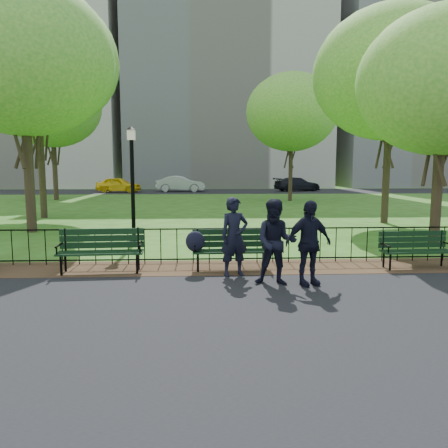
{
  "coord_description": "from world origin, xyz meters",
  "views": [
    {
      "loc": [
        -1.17,
        -8.69,
        2.39
      ],
      "look_at": [
        -0.66,
        1.5,
        1.06
      ],
      "focal_mm": 35.0,
      "sensor_mm": 36.0,
      "label": 1
    }
  ],
  "objects_px": {
    "tree_mid_e": "(391,74)",
    "person_left": "(234,237)",
    "park_bench_main": "(214,243)",
    "park_bench_left_a": "(101,246)",
    "tree_far_e": "(292,112)",
    "person_right": "(308,243)",
    "tree_mid_w": "(36,61)",
    "sedan_silver": "(181,184)",
    "sedan_dark": "(297,184)",
    "taxi": "(119,185)",
    "lamppost": "(132,181)",
    "person_mid": "(276,242)",
    "park_bench_right_a": "(415,246)",
    "tree_near_e": "(444,82)",
    "tree_far_w": "(52,106)",
    "tree_near_w": "(22,58)"
  },
  "relations": [
    {
      "from": "lamppost",
      "to": "tree_near_e",
      "type": "height_order",
      "value": "tree_near_e"
    },
    {
      "from": "park_bench_main",
      "to": "tree_far_e",
      "type": "bearing_deg",
      "value": 72.65
    },
    {
      "from": "person_mid",
      "to": "sedan_dark",
      "type": "xyz_separation_m",
      "value": [
        8.1,
        34.96,
        -0.19
      ]
    },
    {
      "from": "taxi",
      "to": "sedan_dark",
      "type": "bearing_deg",
      "value": -75.38
    },
    {
      "from": "park_bench_main",
      "to": "person_mid",
      "type": "bearing_deg",
      "value": -49.19
    },
    {
      "from": "lamppost",
      "to": "sedan_dark",
      "type": "height_order",
      "value": "lamppost"
    },
    {
      "from": "park_bench_right_a",
      "to": "taxi",
      "type": "distance_m",
      "value": 34.91
    },
    {
      "from": "person_right",
      "to": "lamppost",
      "type": "bearing_deg",
      "value": 114.1
    },
    {
      "from": "tree_far_w",
      "to": "sedan_dark",
      "type": "height_order",
      "value": "tree_far_w"
    },
    {
      "from": "tree_far_w",
      "to": "person_left",
      "type": "height_order",
      "value": "tree_far_w"
    },
    {
      "from": "sedan_dark",
      "to": "taxi",
      "type": "bearing_deg",
      "value": 80.06
    },
    {
      "from": "tree_mid_e",
      "to": "park_bench_right_a",
      "type": "bearing_deg",
      "value": -108.56
    },
    {
      "from": "park_bench_main",
      "to": "lamppost",
      "type": "height_order",
      "value": "lamppost"
    },
    {
      "from": "tree_mid_e",
      "to": "sedan_silver",
      "type": "distance_m",
      "value": 26.99
    },
    {
      "from": "tree_mid_e",
      "to": "tree_far_w",
      "type": "height_order",
      "value": "tree_far_w"
    },
    {
      "from": "park_bench_left_a",
      "to": "tree_near_e",
      "type": "xyz_separation_m",
      "value": [
        9.42,
        2.97,
        4.25
      ]
    },
    {
      "from": "tree_far_w",
      "to": "taxi",
      "type": "bearing_deg",
      "value": 73.9
    },
    {
      "from": "tree_mid_e",
      "to": "sedan_dark",
      "type": "height_order",
      "value": "tree_mid_e"
    },
    {
      "from": "tree_far_e",
      "to": "person_right",
      "type": "xyz_separation_m",
      "value": [
        -4.18,
        -22.51,
        -5.35
      ]
    },
    {
      "from": "lamppost",
      "to": "sedan_silver",
      "type": "bearing_deg",
      "value": 89.88
    },
    {
      "from": "park_bench_right_a",
      "to": "sedan_silver",
      "type": "height_order",
      "value": "sedan_silver"
    },
    {
      "from": "person_right",
      "to": "sedan_dark",
      "type": "relative_size",
      "value": 0.37
    },
    {
      "from": "park_bench_left_a",
      "to": "tree_near_w",
      "type": "bearing_deg",
      "value": 118.6
    },
    {
      "from": "tree_near_w",
      "to": "sedan_silver",
      "type": "height_order",
      "value": "tree_near_w"
    },
    {
      "from": "sedan_silver",
      "to": "park_bench_main",
      "type": "bearing_deg",
      "value": -173.27
    },
    {
      "from": "tree_mid_e",
      "to": "tree_mid_w",
      "type": "relative_size",
      "value": 0.86
    },
    {
      "from": "park_bench_main",
      "to": "park_bench_left_a",
      "type": "relative_size",
      "value": 1.02
    },
    {
      "from": "park_bench_right_a",
      "to": "tree_near_e",
      "type": "distance_m",
      "value": 5.61
    },
    {
      "from": "tree_mid_w",
      "to": "taxi",
      "type": "distance_m",
      "value": 22.26
    },
    {
      "from": "park_bench_main",
      "to": "tree_mid_e",
      "type": "relative_size",
      "value": 0.22
    },
    {
      "from": "tree_mid_w",
      "to": "park_bench_right_a",
      "type": "bearing_deg",
      "value": -41.41
    },
    {
      "from": "lamppost",
      "to": "person_mid",
      "type": "height_order",
      "value": "lamppost"
    },
    {
      "from": "tree_mid_w",
      "to": "taxi",
      "type": "height_order",
      "value": "tree_mid_w"
    },
    {
      "from": "park_bench_right_a",
      "to": "sedan_silver",
      "type": "xyz_separation_m",
      "value": [
        -7.13,
        32.91,
        0.25
      ]
    },
    {
      "from": "park_bench_left_a",
      "to": "tree_far_w",
      "type": "height_order",
      "value": "tree_far_w"
    },
    {
      "from": "tree_mid_e",
      "to": "person_left",
      "type": "xyz_separation_m",
      "value": [
        -7.18,
        -8.97,
        -5.36
      ]
    },
    {
      "from": "tree_mid_e",
      "to": "person_left",
      "type": "distance_m",
      "value": 12.67
    },
    {
      "from": "tree_far_w",
      "to": "sedan_silver",
      "type": "distance_m",
      "value": 14.63
    },
    {
      "from": "person_left",
      "to": "taxi",
      "type": "height_order",
      "value": "person_left"
    },
    {
      "from": "park_bench_left_a",
      "to": "sedan_silver",
      "type": "distance_m",
      "value": 32.96
    },
    {
      "from": "tree_near_w",
      "to": "tree_far_w",
      "type": "xyz_separation_m",
      "value": [
        -4.43,
        16.35,
        0.56
      ]
    },
    {
      "from": "tree_far_e",
      "to": "taxi",
      "type": "relative_size",
      "value": 2.12
    },
    {
      "from": "park_bench_right_a",
      "to": "person_mid",
      "type": "xyz_separation_m",
      "value": [
        -3.57,
        -1.34,
        0.34
      ]
    },
    {
      "from": "tree_mid_w",
      "to": "person_right",
      "type": "bearing_deg",
      "value": -52.28
    },
    {
      "from": "park_bench_right_a",
      "to": "tree_near_w",
      "type": "bearing_deg",
      "value": 148.29
    },
    {
      "from": "person_mid",
      "to": "person_right",
      "type": "bearing_deg",
      "value": 6.2
    },
    {
      "from": "tree_near_w",
      "to": "tree_near_e",
      "type": "xyz_separation_m",
      "value": [
        13.44,
        -3.51,
        -1.36
      ]
    },
    {
      "from": "park_bench_main",
      "to": "person_right",
      "type": "distance_m",
      "value": 2.34
    },
    {
      "from": "tree_far_w",
      "to": "tree_mid_e",
      "type": "bearing_deg",
      "value": -37.6
    },
    {
      "from": "person_mid",
      "to": "park_bench_right_a",
      "type": "bearing_deg",
      "value": 32.0
    }
  ]
}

